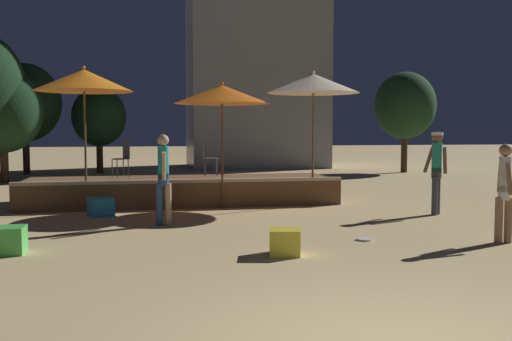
{
  "coord_description": "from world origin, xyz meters",
  "views": [
    {
      "loc": [
        -2.12,
        -4.38,
        1.89
      ],
      "look_at": [
        0.0,
        6.52,
        1.09
      ],
      "focal_mm": 40.0,
      "sensor_mm": 36.0,
      "label": 1
    }
  ],
  "objects_px": {
    "patio_umbrella_1": "(84,80)",
    "cube_seat_3": "(9,240)",
    "bistro_chair_1": "(207,155)",
    "cube_seat_0": "(285,242)",
    "background_tree_1": "(99,117)",
    "person_0": "(504,190)",
    "cube_seat_1": "(101,207)",
    "patio_umbrella_0": "(222,95)",
    "person_2": "(163,175)",
    "bistro_chair_0": "(123,155)",
    "background_tree_3": "(405,106)",
    "frisbee_disc": "(364,239)",
    "person_1": "(437,167)",
    "patio_umbrella_2": "(313,84)",
    "background_tree_0": "(25,103)",
    "background_tree_4": "(3,110)"
  },
  "relations": [
    {
      "from": "background_tree_1",
      "to": "person_0",
      "type": "bearing_deg",
      "value": -65.71
    },
    {
      "from": "patio_umbrella_1",
      "to": "person_2",
      "type": "distance_m",
      "value": 3.49
    },
    {
      "from": "cube_seat_0",
      "to": "background_tree_4",
      "type": "distance_m",
      "value": 15.07
    },
    {
      "from": "patio_umbrella_0",
      "to": "bistro_chair_1",
      "type": "xyz_separation_m",
      "value": [
        -0.24,
        1.12,
        -1.47
      ]
    },
    {
      "from": "person_1",
      "to": "bistro_chair_1",
      "type": "xyz_separation_m",
      "value": [
        -4.76,
        3.02,
        0.18
      ]
    },
    {
      "from": "patio_umbrella_1",
      "to": "frisbee_disc",
      "type": "bearing_deg",
      "value": -41.91
    },
    {
      "from": "person_0",
      "to": "patio_umbrella_1",
      "type": "bearing_deg",
      "value": -26.38
    },
    {
      "from": "background_tree_0",
      "to": "background_tree_3",
      "type": "distance_m",
      "value": 16.27
    },
    {
      "from": "cube_seat_0",
      "to": "bistro_chair_0",
      "type": "bearing_deg",
      "value": 111.77
    },
    {
      "from": "cube_seat_0",
      "to": "background_tree_0",
      "type": "relative_size",
      "value": 0.12
    },
    {
      "from": "background_tree_3",
      "to": "background_tree_4",
      "type": "distance_m",
      "value": 16.22
    },
    {
      "from": "patio_umbrella_2",
      "to": "bistro_chair_1",
      "type": "distance_m",
      "value": 3.24
    },
    {
      "from": "patio_umbrella_0",
      "to": "patio_umbrella_1",
      "type": "relative_size",
      "value": 0.9
    },
    {
      "from": "cube_seat_0",
      "to": "background_tree_0",
      "type": "height_order",
      "value": "background_tree_0"
    },
    {
      "from": "cube_seat_3",
      "to": "person_0",
      "type": "distance_m",
      "value": 7.98
    },
    {
      "from": "cube_seat_3",
      "to": "person_2",
      "type": "relative_size",
      "value": 0.26
    },
    {
      "from": "background_tree_4",
      "to": "patio_umbrella_2",
      "type": "bearing_deg",
      "value": -41.01
    },
    {
      "from": "person_1",
      "to": "frisbee_disc",
      "type": "bearing_deg",
      "value": 0.07
    },
    {
      "from": "patio_umbrella_1",
      "to": "cube_seat_1",
      "type": "height_order",
      "value": "patio_umbrella_1"
    },
    {
      "from": "patio_umbrella_2",
      "to": "cube_seat_0",
      "type": "height_order",
      "value": "patio_umbrella_2"
    },
    {
      "from": "cube_seat_1",
      "to": "patio_umbrella_2",
      "type": "bearing_deg",
      "value": 8.76
    },
    {
      "from": "bistro_chair_0",
      "to": "bistro_chair_1",
      "type": "distance_m",
      "value": 2.11
    },
    {
      "from": "cube_seat_1",
      "to": "cube_seat_0",
      "type": "bearing_deg",
      "value": -56.45
    },
    {
      "from": "person_1",
      "to": "person_2",
      "type": "xyz_separation_m",
      "value": [
        -5.98,
        -0.25,
        -0.07
      ]
    },
    {
      "from": "person_2",
      "to": "bistro_chair_1",
      "type": "distance_m",
      "value": 3.5
    },
    {
      "from": "cube_seat_1",
      "to": "background_tree_0",
      "type": "height_order",
      "value": "background_tree_0"
    },
    {
      "from": "person_0",
      "to": "background_tree_0",
      "type": "relative_size",
      "value": 0.35
    },
    {
      "from": "cube_seat_3",
      "to": "cube_seat_0",
      "type": "bearing_deg",
      "value": -12.01
    },
    {
      "from": "cube_seat_3",
      "to": "background_tree_3",
      "type": "xyz_separation_m",
      "value": [
        13.26,
        14.22,
        2.72
      ]
    },
    {
      "from": "patio_umbrella_1",
      "to": "bistro_chair_0",
      "type": "xyz_separation_m",
      "value": [
        0.81,
        1.16,
        -1.76
      ]
    },
    {
      "from": "bistro_chair_1",
      "to": "frisbee_disc",
      "type": "xyz_separation_m",
      "value": [
        2.1,
        -5.49,
        -1.23
      ]
    },
    {
      "from": "cube_seat_3",
      "to": "person_1",
      "type": "xyz_separation_m",
      "value": [
        8.39,
        2.43,
        0.85
      ]
    },
    {
      "from": "background_tree_1",
      "to": "patio_umbrella_2",
      "type": "bearing_deg",
      "value": -63.6
    },
    {
      "from": "cube_seat_3",
      "to": "patio_umbrella_0",
      "type": "bearing_deg",
      "value": 48.26
    },
    {
      "from": "cube_seat_1",
      "to": "patio_umbrella_0",
      "type": "bearing_deg",
      "value": 13.04
    },
    {
      "from": "cube_seat_1",
      "to": "bistro_chair_0",
      "type": "bearing_deg",
      "value": 77.47
    },
    {
      "from": "bistro_chair_1",
      "to": "background_tree_3",
      "type": "xyz_separation_m",
      "value": [
        9.64,
        8.77,
        1.68
      ]
    },
    {
      "from": "background_tree_3",
      "to": "person_1",
      "type": "bearing_deg",
      "value": -112.46
    },
    {
      "from": "cube_seat_0",
      "to": "bistro_chair_1",
      "type": "relative_size",
      "value": 0.6
    },
    {
      "from": "frisbee_disc",
      "to": "patio_umbrella_2",
      "type": "bearing_deg",
      "value": 84.62
    },
    {
      "from": "person_0",
      "to": "person_2",
      "type": "distance_m",
      "value": 6.21
    },
    {
      "from": "patio_umbrella_2",
      "to": "bistro_chair_1",
      "type": "height_order",
      "value": "patio_umbrella_2"
    },
    {
      "from": "frisbee_disc",
      "to": "background_tree_1",
      "type": "relative_size",
      "value": 0.07
    },
    {
      "from": "bistro_chair_0",
      "to": "patio_umbrella_0",
      "type": "bearing_deg",
      "value": 34.79
    },
    {
      "from": "person_0",
      "to": "frisbee_disc",
      "type": "height_order",
      "value": "person_0"
    },
    {
      "from": "cube_seat_0",
      "to": "background_tree_1",
      "type": "bearing_deg",
      "value": 102.9
    },
    {
      "from": "patio_umbrella_1",
      "to": "bistro_chair_1",
      "type": "relative_size",
      "value": 3.71
    },
    {
      "from": "patio_umbrella_1",
      "to": "cube_seat_1",
      "type": "relative_size",
      "value": 5.35
    },
    {
      "from": "patio_umbrella_1",
      "to": "cube_seat_3",
      "type": "distance_m",
      "value": 5.32
    },
    {
      "from": "person_0",
      "to": "background_tree_1",
      "type": "xyz_separation_m",
      "value": [
        -7.82,
        17.34,
        1.55
      ]
    }
  ]
}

